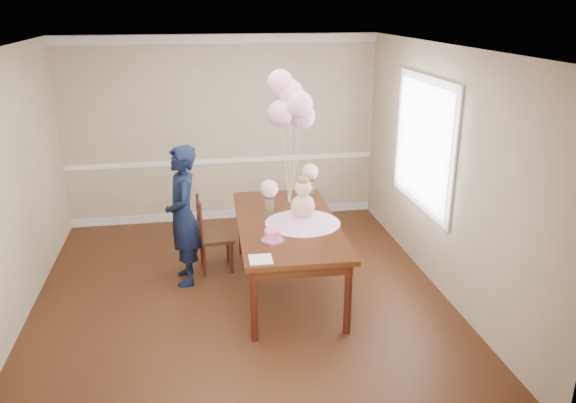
% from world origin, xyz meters
% --- Properties ---
extents(floor, '(4.50, 5.00, 0.00)m').
position_xyz_m(floor, '(0.00, 0.00, 0.00)').
color(floor, black).
rests_on(floor, ground).
extents(ceiling, '(4.50, 5.00, 0.02)m').
position_xyz_m(ceiling, '(0.00, 0.00, 2.70)').
color(ceiling, white).
rests_on(ceiling, wall_back).
extents(wall_back, '(4.50, 0.02, 2.70)m').
position_xyz_m(wall_back, '(0.00, 2.50, 1.35)').
color(wall_back, tan).
rests_on(wall_back, floor).
extents(wall_front, '(4.50, 0.02, 2.70)m').
position_xyz_m(wall_front, '(0.00, -2.50, 1.35)').
color(wall_front, tan).
rests_on(wall_front, floor).
extents(wall_left, '(0.02, 5.00, 2.70)m').
position_xyz_m(wall_left, '(-2.25, 0.00, 1.35)').
color(wall_left, tan).
rests_on(wall_left, floor).
extents(wall_right, '(0.02, 5.00, 2.70)m').
position_xyz_m(wall_right, '(2.25, 0.00, 1.35)').
color(wall_right, tan).
rests_on(wall_right, floor).
extents(chair_rail_trim, '(4.50, 0.02, 0.07)m').
position_xyz_m(chair_rail_trim, '(0.00, 2.49, 0.90)').
color(chair_rail_trim, white).
rests_on(chair_rail_trim, wall_back).
extents(crown_molding, '(4.50, 0.02, 0.12)m').
position_xyz_m(crown_molding, '(0.00, 2.49, 2.63)').
color(crown_molding, silver).
rests_on(crown_molding, wall_back).
extents(baseboard_trim, '(4.50, 0.02, 0.12)m').
position_xyz_m(baseboard_trim, '(0.00, 2.49, 0.06)').
color(baseboard_trim, silver).
rests_on(baseboard_trim, floor).
extents(window_frame, '(0.02, 1.66, 1.56)m').
position_xyz_m(window_frame, '(2.23, 0.50, 1.55)').
color(window_frame, silver).
rests_on(window_frame, wall_right).
extents(window_blinds, '(0.01, 1.50, 1.40)m').
position_xyz_m(window_blinds, '(2.21, 0.50, 1.55)').
color(window_blinds, silver).
rests_on(window_blinds, wall_right).
extents(dining_table_top, '(1.17, 2.22, 0.05)m').
position_xyz_m(dining_table_top, '(0.54, 0.14, 0.79)').
color(dining_table_top, black).
rests_on(dining_table_top, table_leg_fl).
extents(table_apron, '(1.06, 2.11, 0.11)m').
position_xyz_m(table_apron, '(0.54, 0.14, 0.71)').
color(table_apron, black).
rests_on(table_apron, table_leg_fl).
extents(table_leg_fl, '(0.08, 0.08, 0.76)m').
position_xyz_m(table_leg_fl, '(0.05, -0.85, 0.38)').
color(table_leg_fl, black).
rests_on(table_leg_fl, floor).
extents(table_leg_fr, '(0.08, 0.08, 0.76)m').
position_xyz_m(table_leg_fr, '(0.97, -0.88, 0.38)').
color(table_leg_fr, black).
rests_on(table_leg_fr, floor).
extents(table_leg_bl, '(0.08, 0.08, 0.76)m').
position_xyz_m(table_leg_bl, '(0.12, 1.16, 0.38)').
color(table_leg_bl, black).
rests_on(table_leg_bl, floor).
extents(table_leg_br, '(0.08, 0.08, 0.76)m').
position_xyz_m(table_leg_br, '(1.04, 1.13, 0.38)').
color(table_leg_br, black).
rests_on(table_leg_br, floor).
extents(baby_skirt, '(0.86, 0.86, 0.11)m').
position_xyz_m(baby_skirt, '(0.70, 0.08, 0.87)').
color(baby_skirt, '#E2A6C9').
rests_on(baby_skirt, dining_table_top).
extents(baby_torso, '(0.26, 0.26, 0.26)m').
position_xyz_m(baby_torso, '(0.70, 0.08, 1.02)').
color(baby_torso, pink).
rests_on(baby_torso, baby_skirt).
extents(baby_head, '(0.19, 0.19, 0.19)m').
position_xyz_m(baby_head, '(0.70, 0.08, 1.22)').
color(baby_head, beige).
rests_on(baby_head, baby_torso).
extents(baby_hair, '(0.13, 0.13, 0.13)m').
position_xyz_m(baby_hair, '(0.70, 0.08, 1.29)').
color(baby_hair, olive).
rests_on(baby_hair, baby_head).
extents(cake_platter, '(0.25, 0.25, 0.01)m').
position_xyz_m(cake_platter, '(0.31, -0.34, 0.82)').
color(cake_platter, silver).
rests_on(cake_platter, dining_table_top).
extents(birthday_cake, '(0.17, 0.17, 0.11)m').
position_xyz_m(birthday_cake, '(0.31, -0.34, 0.88)').
color(birthday_cake, '#FF5099').
rests_on(birthday_cake, cake_platter).
extents(cake_flower_a, '(0.03, 0.03, 0.03)m').
position_xyz_m(cake_flower_a, '(0.31, -0.34, 0.95)').
color(cake_flower_a, white).
rests_on(cake_flower_a, birthday_cake).
extents(cake_flower_b, '(0.03, 0.03, 0.03)m').
position_xyz_m(cake_flower_b, '(0.34, -0.32, 0.95)').
color(cake_flower_b, silver).
rests_on(cake_flower_b, birthday_cake).
extents(rose_vase_near, '(0.11, 0.11, 0.17)m').
position_xyz_m(rose_vase_near, '(0.39, 0.48, 0.91)').
color(rose_vase_near, white).
rests_on(rose_vase_near, dining_table_top).
extents(roses_near, '(0.21, 0.21, 0.21)m').
position_xyz_m(roses_near, '(0.39, 0.48, 1.10)').
color(roses_near, beige).
rests_on(roses_near, rose_vase_near).
extents(rose_vase_far, '(0.11, 0.11, 0.17)m').
position_xyz_m(rose_vase_far, '(0.99, 1.06, 0.91)').
color(rose_vase_far, white).
rests_on(rose_vase_far, dining_table_top).
extents(roses_far, '(0.21, 0.21, 0.21)m').
position_xyz_m(roses_far, '(0.99, 1.06, 1.10)').
color(roses_far, '#FCD3E1').
rests_on(roses_far, rose_vase_far).
extents(napkin, '(0.23, 0.23, 0.01)m').
position_xyz_m(napkin, '(0.13, -0.77, 0.82)').
color(napkin, silver).
rests_on(napkin, dining_table_top).
extents(balloon_weight, '(0.05, 0.05, 0.02)m').
position_xyz_m(balloon_weight, '(0.67, 0.74, 0.83)').
color(balloon_weight, silver).
rests_on(balloon_weight, dining_table_top).
extents(balloon_a, '(0.31, 0.31, 0.31)m').
position_xyz_m(balloon_a, '(0.56, 0.74, 1.91)').
color(balloon_a, '#E09FBA').
rests_on(balloon_a, balloon_ribbon_a).
extents(balloon_b, '(0.31, 0.31, 0.31)m').
position_xyz_m(balloon_b, '(0.78, 0.68, 2.02)').
color(balloon_b, '#FBB2D3').
rests_on(balloon_b, balloon_ribbon_b).
extents(balloon_c, '(0.31, 0.31, 0.31)m').
position_xyz_m(balloon_c, '(0.70, 0.85, 2.13)').
color(balloon_c, '#FFB4D7').
rests_on(balloon_c, balloon_ribbon_c).
extents(balloon_d, '(0.31, 0.31, 0.31)m').
position_xyz_m(balloon_d, '(0.59, 0.87, 2.24)').
color(balloon_d, '#FFB4C9').
rests_on(balloon_d, balloon_ribbon_d).
extents(balloon_e, '(0.31, 0.31, 0.31)m').
position_xyz_m(balloon_e, '(0.84, 0.82, 1.86)').
color(balloon_e, '#E9A5C3').
rests_on(balloon_e, balloon_ribbon_e).
extents(balloon_ribbon_a, '(0.10, 0.01, 0.91)m').
position_xyz_m(balloon_ribbon_a, '(0.62, 0.74, 1.29)').
color(balloon_ribbon_a, silver).
rests_on(balloon_ribbon_a, balloon_weight).
extents(balloon_ribbon_b, '(0.11, 0.06, 1.02)m').
position_xyz_m(balloon_ribbon_b, '(0.73, 0.71, 1.34)').
color(balloon_ribbon_b, silver).
rests_on(balloon_ribbon_b, balloon_weight).
extents(balloon_ribbon_c, '(0.03, 0.10, 1.13)m').
position_xyz_m(balloon_ribbon_c, '(0.69, 0.79, 1.40)').
color(balloon_ribbon_c, white).
rests_on(balloon_ribbon_c, balloon_weight).
extents(balloon_ribbon_d, '(0.09, 0.12, 1.24)m').
position_xyz_m(balloon_ribbon_d, '(0.63, 0.81, 1.45)').
color(balloon_ribbon_d, silver).
rests_on(balloon_ribbon_d, balloon_weight).
extents(balloon_ribbon_e, '(0.16, 0.07, 0.85)m').
position_xyz_m(balloon_ribbon_e, '(0.76, 0.78, 1.26)').
color(balloon_ribbon_e, white).
rests_on(balloon_ribbon_e, balloon_weight).
extents(dining_chair_seat, '(0.44, 0.44, 0.05)m').
position_xyz_m(dining_chair_seat, '(-0.23, 0.78, 0.41)').
color(dining_chair_seat, '#321B0D').
rests_on(dining_chair_seat, chair_leg_fl).
extents(chair_leg_fl, '(0.04, 0.04, 0.40)m').
position_xyz_m(chair_leg_fl, '(-0.38, 0.61, 0.20)').
color(chair_leg_fl, '#38130F').
rests_on(chair_leg_fl, floor).
extents(chair_leg_fr, '(0.04, 0.04, 0.40)m').
position_xyz_m(chair_leg_fr, '(-0.05, 0.63, 0.20)').
color(chair_leg_fr, black).
rests_on(chair_leg_fr, floor).
extents(chair_leg_bl, '(0.04, 0.04, 0.40)m').
position_xyz_m(chair_leg_bl, '(-0.40, 0.94, 0.20)').
color(chair_leg_bl, '#39130F').
rests_on(chair_leg_bl, floor).
extents(chair_leg_br, '(0.04, 0.04, 0.40)m').
position_xyz_m(chair_leg_br, '(-0.07, 0.96, 0.20)').
color(chair_leg_br, black).
rests_on(chair_leg_br, floor).
extents(chair_back_post_l, '(0.04, 0.04, 0.52)m').
position_xyz_m(chair_back_post_l, '(-0.40, 0.60, 0.68)').
color(chair_back_post_l, '#3A180F').
rests_on(chair_back_post_l, dining_chair_seat).
extents(chair_back_post_r, '(0.04, 0.04, 0.52)m').
position_xyz_m(chair_back_post_r, '(-0.42, 0.93, 0.68)').
color(chair_back_post_r, '#34180E').
rests_on(chair_back_post_r, dining_chair_seat).
extents(chair_slat_low, '(0.06, 0.37, 0.05)m').
position_xyz_m(chair_slat_low, '(-0.41, 0.77, 0.57)').
color(chair_slat_low, '#35180E').
rests_on(chair_slat_low, dining_chair_seat).
extents(chair_slat_mid, '(0.06, 0.37, 0.05)m').
position_xyz_m(chair_slat_mid, '(-0.41, 0.77, 0.72)').
color(chair_slat_mid, '#3B1610').
rests_on(chair_slat_mid, dining_chair_seat).
extents(chair_slat_top, '(0.06, 0.37, 0.05)m').
position_xyz_m(chair_slat_top, '(-0.41, 0.77, 0.86)').
color(chair_slat_top, '#33110E').
rests_on(chair_slat_top, dining_chair_seat).
extents(woman, '(0.44, 0.62, 1.63)m').
position_xyz_m(woman, '(-0.59, 0.53, 0.82)').
color(woman, black).
rests_on(woman, floor).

